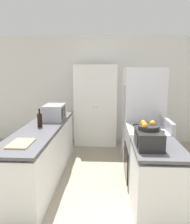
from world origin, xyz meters
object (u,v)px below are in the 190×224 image
refrigerator (142,116)px  microwave (55,112)px  stove (147,155)px  fruit_bowl (148,127)px  pantry_cabinet (96,105)px  toaster_oven (148,139)px  wine_bottle (40,120)px

refrigerator → microwave: refrigerator is taller
refrigerator → microwave: 1.67m
stove → fruit_bowl: size_ratio=4.26×
stove → fruit_bowl: (-0.15, -0.81, 0.69)m
pantry_cabinet → toaster_oven: size_ratio=4.18×
microwave → stove: bearing=-18.1°
pantry_cabinet → toaster_oven: 2.75m
wine_bottle → refrigerator: bearing=24.9°
microwave → fruit_bowl: (1.45, -1.33, 0.10)m
microwave → wine_bottle: (-0.11, -0.53, -0.02)m
fruit_bowl → refrigerator: bearing=83.4°
stove → wine_bottle: 1.81m
stove → toaster_oven: (-0.15, -0.83, 0.55)m
refrigerator → fruit_bowl: size_ratio=7.43×
stove → refrigerator: (0.03, 0.81, 0.47)m
pantry_cabinet → wine_bottle: 1.99m
wine_bottle → toaster_oven: bearing=-27.7°
stove → refrigerator: refrigerator is taller
pantry_cabinet → fruit_bowl: pantry_cabinet is taller
refrigerator → fruit_bowl: refrigerator is taller
wine_bottle → pantry_cabinet: bearing=66.2°
pantry_cabinet → wine_bottle: pantry_cabinet is taller
pantry_cabinet → microwave: pantry_cabinet is taller
toaster_oven → fruit_bowl: (-0.01, 0.02, 0.14)m
pantry_cabinet → toaster_oven: (0.77, -2.64, 0.04)m
refrigerator → toaster_oven: 1.65m
pantry_cabinet → stove: 2.09m
refrigerator → toaster_oven: bearing=-96.3°
microwave → toaster_oven: 1.99m
refrigerator → wine_bottle: refrigerator is taller
stove → refrigerator: 0.94m
microwave → refrigerator: bearing=10.0°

